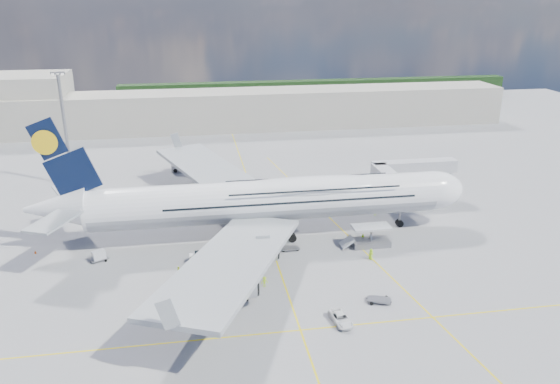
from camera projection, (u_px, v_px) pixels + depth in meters
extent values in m
plane|color=gray|center=(276.00, 260.00, 89.27)|extent=(300.00, 300.00, 0.00)
cube|color=yellow|center=(276.00, 260.00, 89.27)|extent=(0.25, 220.00, 0.01)
cube|color=yellow|center=(300.00, 330.00, 70.73)|extent=(120.00, 0.25, 0.01)
cube|color=yellow|center=(342.00, 230.00, 100.70)|extent=(14.16, 99.06, 0.01)
cylinder|color=white|center=(267.00, 200.00, 96.22)|extent=(62.00, 7.20, 7.20)
cylinder|color=#9EA0A5|center=(267.00, 201.00, 96.27)|extent=(60.76, 7.13, 7.13)
ellipsoid|color=white|center=(312.00, 187.00, 96.78)|extent=(36.00, 6.84, 3.76)
ellipsoid|color=white|center=(433.00, 190.00, 101.01)|extent=(11.52, 7.20, 7.20)
ellipsoid|color=black|center=(449.00, 186.00, 101.30)|extent=(3.84, 4.16, 1.44)
cone|color=white|center=(56.00, 208.00, 90.47)|extent=(10.00, 6.84, 6.84)
cube|color=black|center=(61.00, 157.00, 87.77)|extent=(11.02, 0.46, 14.61)
cylinder|color=yellow|center=(45.00, 142.00, 86.60)|extent=(4.00, 0.60, 4.00)
cube|color=#999EA3|center=(216.00, 174.00, 113.94)|extent=(25.49, 39.15, 3.35)
cube|color=#999EA3|center=(231.00, 261.00, 76.85)|extent=(25.49, 39.15, 3.35)
cylinder|color=#B7BABF|center=(243.00, 196.00, 108.58)|extent=(5.20, 3.50, 3.50)
cylinder|color=#B7BABF|center=(218.00, 180.00, 117.62)|extent=(5.20, 3.50, 3.50)
cylinder|color=#B7BABF|center=(260.00, 251.00, 85.40)|extent=(5.20, 3.50, 3.50)
cylinder|color=#B7BABF|center=(237.00, 286.00, 74.97)|extent=(5.20, 3.50, 3.50)
cylinder|color=gray|center=(400.00, 215.00, 101.65)|extent=(0.44, 0.44, 3.80)
cylinder|color=black|center=(399.00, 223.00, 102.18)|extent=(1.30, 0.90, 1.30)
cylinder|color=gray|center=(267.00, 224.00, 97.79)|extent=(0.56, 0.56, 3.80)
cylinder|color=black|center=(265.00, 225.00, 101.25)|extent=(1.50, 0.90, 1.50)
cube|color=#B7B7BC|center=(386.00, 176.00, 107.95)|extent=(3.00, 10.00, 2.60)
cube|color=#B7B7BC|center=(414.00, 167.00, 113.82)|extent=(18.00, 3.00, 2.60)
cylinder|color=gray|center=(389.00, 188.00, 112.25)|extent=(0.80, 0.80, 7.10)
cylinder|color=black|center=(388.00, 202.00, 113.31)|extent=(0.90, 0.80, 0.90)
cylinder|color=gray|center=(448.00, 181.00, 116.27)|extent=(1.00, 1.00, 7.10)
cube|color=gray|center=(447.00, 195.00, 117.34)|extent=(2.00, 2.00, 0.80)
cylinder|color=#B7B7BC|center=(393.00, 182.00, 104.43)|extent=(3.60, 3.60, 2.80)
cube|color=silver|center=(371.00, 227.00, 93.39)|extent=(6.50, 3.20, 0.35)
cube|color=gray|center=(370.00, 243.00, 94.40)|extent=(6.50, 3.20, 1.10)
cube|color=gray|center=(371.00, 235.00, 93.88)|extent=(0.22, 1.99, 3.00)
cylinder|color=black|center=(358.00, 248.00, 92.95)|extent=(0.70, 0.30, 0.70)
cube|color=silver|center=(347.00, 242.00, 93.59)|extent=(2.16, 2.60, 1.60)
cylinder|color=gray|center=(66.00, 131.00, 120.55)|extent=(0.70, 0.70, 25.00)
cube|color=gray|center=(58.00, 73.00, 116.22)|extent=(3.00, 0.40, 0.60)
cube|color=#B2AD9E|center=(230.00, 110.00, 175.31)|extent=(180.00, 16.00, 12.00)
cube|color=#B2AD9E|center=(1.00, 105.00, 168.12)|extent=(40.00, 22.00, 18.00)
cube|color=#193814|center=(319.00, 90.00, 223.88)|extent=(160.00, 6.00, 8.00)
cube|color=gray|center=(175.00, 292.00, 79.18)|extent=(3.24, 2.55, 0.17)
cylinder|color=black|center=(167.00, 295.00, 78.52)|extent=(0.42, 0.17, 0.42)
cylinder|color=black|center=(183.00, 290.00, 79.94)|extent=(0.42, 0.17, 0.42)
cube|color=gray|center=(240.00, 298.00, 77.61)|extent=(2.87, 2.20, 0.15)
cylinder|color=black|center=(233.00, 301.00, 77.02)|extent=(0.37, 0.15, 0.37)
cylinder|color=black|center=(246.00, 296.00, 78.28)|extent=(0.37, 0.15, 0.37)
cube|color=gray|center=(232.00, 293.00, 78.87)|extent=(2.88, 2.08, 0.16)
cylinder|color=black|center=(226.00, 296.00, 78.26)|extent=(0.38, 0.16, 0.38)
cylinder|color=black|center=(239.00, 291.00, 79.55)|extent=(0.38, 0.16, 0.38)
cube|color=gray|center=(99.00, 259.00, 89.02)|extent=(3.14, 2.60, 0.17)
cylinder|color=black|center=(92.00, 262.00, 88.37)|extent=(0.41, 0.17, 0.41)
cylinder|color=black|center=(107.00, 258.00, 89.74)|extent=(0.41, 0.17, 0.41)
cube|color=silver|center=(99.00, 255.00, 88.76)|extent=(2.44, 2.17, 1.39)
cube|color=gray|center=(379.00, 300.00, 77.07)|extent=(3.72, 2.86, 0.20)
cylinder|color=black|center=(371.00, 304.00, 76.31)|extent=(0.48, 0.20, 0.48)
cylinder|color=black|center=(386.00, 297.00, 77.94)|extent=(0.48, 0.20, 0.48)
cube|color=gray|center=(290.00, 248.00, 92.80)|extent=(3.10, 1.67, 0.19)
cylinder|color=black|center=(283.00, 251.00, 92.08)|extent=(0.45, 0.19, 0.45)
cylinder|color=black|center=(296.00, 247.00, 93.61)|extent=(0.45, 0.19, 0.45)
cube|color=white|center=(198.00, 258.00, 88.60)|extent=(2.79, 1.31, 1.29)
cube|color=black|center=(198.00, 253.00, 88.33)|extent=(1.00, 1.20, 0.50)
cylinder|color=black|center=(192.00, 262.00, 88.07)|extent=(0.63, 0.25, 0.63)
cylinder|color=black|center=(204.00, 258.00, 89.39)|extent=(0.63, 0.25, 0.63)
cube|color=gray|center=(247.00, 196.00, 115.41)|extent=(5.80, 2.30, 1.76)
cube|color=white|center=(244.00, 188.00, 114.74)|extent=(4.30, 2.34, 1.94)
cube|color=white|center=(257.00, 192.00, 115.48)|extent=(1.65, 2.08, 1.41)
cube|color=black|center=(260.00, 191.00, 115.51)|extent=(0.19, 1.77, 0.79)
cylinder|color=black|center=(257.00, 199.00, 114.90)|extent=(0.97, 0.31, 0.97)
cylinder|color=black|center=(237.00, 196.00, 116.18)|extent=(0.97, 0.31, 0.97)
cube|color=#F75D0D|center=(244.00, 191.00, 114.95)|extent=(4.35, 2.38, 0.44)
cube|color=gray|center=(184.00, 168.00, 133.70)|extent=(6.31, 3.57, 1.83)
cube|color=white|center=(181.00, 161.00, 133.01)|extent=(4.82, 3.28, 2.02)
cube|color=white|center=(194.00, 164.00, 133.77)|extent=(2.11, 2.44, 1.47)
cube|color=black|center=(196.00, 163.00, 133.81)|extent=(0.57, 1.81, 0.82)
cylinder|color=black|center=(193.00, 170.00, 133.17)|extent=(1.01, 0.32, 1.01)
cylinder|color=black|center=(176.00, 169.00, 134.51)|extent=(1.01, 0.32, 1.01)
imported|color=white|center=(341.00, 319.00, 72.10)|extent=(2.67, 4.87, 1.29)
imported|color=#A3F519|center=(375.00, 212.00, 106.95)|extent=(0.62, 0.47, 1.53)
imported|color=#A2E017|center=(363.00, 239.00, 95.26)|extent=(0.99, 0.90, 1.65)
imported|color=#D0E618|center=(179.00, 272.00, 83.77)|extent=(0.66, 1.10, 1.75)
imported|color=#B8FC1A|center=(371.00, 254.00, 89.26)|extent=(0.96, 1.10, 1.90)
imported|color=#ADDD17|center=(264.00, 282.00, 80.95)|extent=(1.15, 0.75, 1.67)
cone|color=#F75D0D|center=(404.00, 210.00, 109.44)|extent=(0.46, 0.46, 0.59)
cube|color=#F75D0D|center=(404.00, 211.00, 109.54)|extent=(0.40, 0.40, 0.03)
cone|color=#F75D0D|center=(193.00, 206.00, 111.61)|extent=(0.46, 0.46, 0.59)
cube|color=#F75D0D|center=(193.00, 207.00, 111.71)|extent=(0.40, 0.40, 0.03)
cone|color=#F75D0D|center=(179.00, 205.00, 111.88)|extent=(0.47, 0.47, 0.60)
cube|color=#F75D0D|center=(179.00, 206.00, 111.98)|extent=(0.41, 0.41, 0.03)
cone|color=#F75D0D|center=(211.00, 255.00, 90.46)|extent=(0.44, 0.44, 0.55)
cube|color=#F75D0D|center=(211.00, 257.00, 90.54)|extent=(0.38, 0.38, 0.03)
cone|color=#F75D0D|center=(220.00, 317.00, 73.25)|extent=(0.38, 0.38, 0.49)
cube|color=#F75D0D|center=(220.00, 318.00, 73.33)|extent=(0.33, 0.33, 0.03)
cone|color=#F75D0D|center=(35.00, 252.00, 91.60)|extent=(0.41, 0.41, 0.52)
cube|color=#F75D0D|center=(36.00, 253.00, 91.69)|extent=(0.35, 0.35, 0.03)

